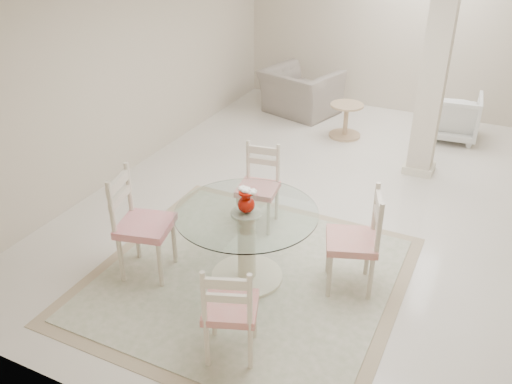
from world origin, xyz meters
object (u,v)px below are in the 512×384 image
at_px(column, 434,71).
at_px(armchair_white, 453,116).
at_px(red_vase, 246,201).
at_px(recliner_taupe, 300,92).
at_px(dining_chair_east, 360,234).
at_px(dining_chair_south, 229,305).
at_px(dining_chair_north, 260,180).
at_px(side_table, 346,122).
at_px(dining_chair_west, 137,217).
at_px(dining_table, 247,246).

bearing_deg(column, armchair_white, 81.89).
relative_size(red_vase, recliner_taupe, 0.21).
xyz_separation_m(dining_chair_east, dining_chair_south, (-0.63, -1.30, -0.05)).
height_order(dining_chair_north, side_table, dining_chair_north).
distance_m(dining_chair_west, side_table, 4.18).
bearing_deg(red_vase, dining_chair_west, -161.08).
height_order(armchair_white, side_table, armchair_white).
relative_size(dining_chair_east, recliner_taupe, 0.98).
bearing_deg(column, dining_table, -108.63).
relative_size(red_vase, side_table, 0.47).
bearing_deg(dining_table, recliner_taupe, 105.34).
relative_size(dining_chair_west, recliner_taupe, 1.04).
height_order(column, dining_chair_north, column).
distance_m(dining_table, side_table, 3.77).
relative_size(dining_chair_east, dining_chair_south, 1.09).
xyz_separation_m(dining_chair_west, recliner_taupe, (-0.23, 4.73, -0.25)).
bearing_deg(armchair_white, dining_chair_south, 75.29).
distance_m(dining_chair_east, dining_chair_south, 1.44).
bearing_deg(column, red_vase, -108.65).
bearing_deg(dining_chair_west, dining_chair_north, -40.42).
bearing_deg(dining_chair_east, dining_chair_west, -90.56).
height_order(dining_table, recliner_taupe, dining_table).
xyz_separation_m(column, red_vase, (-1.03, -3.06, -0.49)).
bearing_deg(side_table, recliner_taupe, 147.42).
height_order(dining_chair_north, armchair_white, dining_chair_north).
xyz_separation_m(dining_table, side_table, (-0.22, 3.76, -0.14)).
bearing_deg(dining_chair_north, armchair_white, 57.15).
xyz_separation_m(dining_chair_north, armchair_white, (1.55, 3.45, -0.19)).
bearing_deg(recliner_taupe, column, 165.44).
distance_m(red_vase, recliner_taupe, 4.58).
xyz_separation_m(dining_chair_south, side_table, (-0.55, 4.72, -0.30)).
height_order(dining_table, armchair_white, dining_table).
relative_size(dining_chair_north, dining_chair_south, 1.00).
bearing_deg(side_table, dining_table, -86.72).
relative_size(column, dining_chair_east, 2.42).
relative_size(dining_table, dining_chair_west, 1.10).
bearing_deg(dining_chair_east, dining_chair_south, -45.49).
xyz_separation_m(column, recliner_taupe, (-2.24, 1.34, -0.98)).
distance_m(dining_table, dining_chair_east, 1.04).
relative_size(dining_chair_west, side_table, 2.29).
relative_size(dining_chair_south, recliner_taupe, 0.90).
bearing_deg(dining_chair_south, recliner_taupe, -94.46).
distance_m(red_vase, side_table, 3.82).
bearing_deg(side_table, dining_chair_south, -83.34).
bearing_deg(dining_chair_north, side_table, 79.14).
relative_size(dining_table, dining_chair_east, 1.16).
xyz_separation_m(dining_chair_west, dining_chair_south, (1.31, -0.63, -0.08)).
height_order(column, dining_chair_east, column).
relative_size(dining_chair_north, recliner_taupe, 0.90).
height_order(column, red_vase, column).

